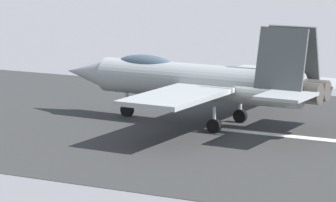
{
  "coord_description": "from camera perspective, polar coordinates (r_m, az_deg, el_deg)",
  "views": [
    {
      "loc": [
        -17.24,
        44.4,
        10.11
      ],
      "look_at": [
        3.08,
        4.54,
        2.2
      ],
      "focal_mm": 98.76,
      "sensor_mm": 36.0,
      "label": 1
    }
  ],
  "objects": [
    {
      "name": "marker_cone_mid",
      "position": [
        62.82,
        3.36,
        1.0
      ],
      "size": [
        0.44,
        0.44,
        0.55
      ],
      "primitive_type": "cone",
      "color": "orange",
      "rests_on": "ground"
    },
    {
      "name": "ground_plane",
      "position": [
        48.7,
        5.67,
        -2.01
      ],
      "size": [
        400.0,
        400.0,
        0.0
      ],
      "primitive_type": "plane",
      "color": "slate"
    },
    {
      "name": "runway_strip",
      "position": [
        48.69,
        5.69,
        -2.0
      ],
      "size": [
        240.0,
        26.0,
        0.02
      ],
      "color": "#323231",
      "rests_on": "ground"
    },
    {
      "name": "fighter_jet",
      "position": [
        50.4,
        1.87,
        1.27
      ],
      "size": [
        16.29,
        15.04,
        5.65
      ],
      "color": "#9A9E9D",
      "rests_on": "ground"
    }
  ]
}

